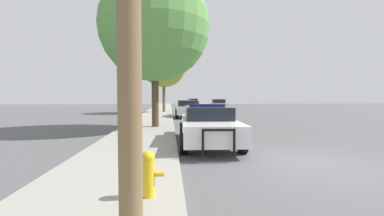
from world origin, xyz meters
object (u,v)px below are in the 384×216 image
Objects in this scene: traffic_light at (169,77)px; car_background_midblock at (187,108)px; police_car at (208,124)px; car_background_distant at (193,102)px; fire_hydrant at (148,172)px; car_background_oncoming at (219,105)px; tree_sidewalk_mid at (164,65)px; tree_sidewalk_near at (155,26)px.

traffic_light is 5.86m from car_background_midblock.
police_car is 40.13m from car_background_distant.
car_background_oncoming reaches higher than fire_hydrant.
tree_sidewalk_near is at bearing -90.67° from tree_sidewalk_mid.
car_background_midblock is at bearing -71.44° from tree_sidewalk_mid.
police_car is at bearing 82.80° from car_background_oncoming.
car_background_oncoming is at bearing -99.83° from police_car.
car_background_distant is at bearing -80.71° from car_background_oncoming.
police_car reaches higher than car_background_midblock.
traffic_light reaches higher than car_background_midblock.
tree_sidewalk_mid is at bearing 90.66° from fire_hydrant.
car_background_distant is 35.99m from tree_sidewalk_near.
tree_sidewalk_mid reaches higher than fire_hydrant.
tree_sidewalk_near is at bearing 72.33° from car_background_oncoming.
tree_sidewalk_mid reaches higher than car_background_midblock.
police_car is 1.26× the size of car_background_midblock.
traffic_light is (0.25, 22.54, 3.30)m from fire_hydrant.
traffic_light is at bearing -82.56° from police_car.
car_background_distant is at bearing 84.68° from car_background_midblock.
traffic_light is 23.53m from car_background_distant.
car_background_distant is 22.41m from tree_sidewalk_mid.
police_car is at bearing -89.14° from car_background_midblock.
tree_sidewalk_mid is (-2.10, 18.68, 4.54)m from police_car.
car_background_midblock is 0.51× the size of tree_sidewalk_near.
traffic_light is (-1.57, 17.15, 3.08)m from police_car.
tree_sidewalk_near is (-5.27, -35.25, 4.96)m from car_background_distant.
police_car is at bearing -84.76° from traffic_light.
police_car is 7.22m from tree_sidewalk_near.
traffic_light is 2.18m from tree_sidewalk_mid.
fire_hydrant is at bearing -90.63° from traffic_light.
traffic_light is at bearing 89.37° from fire_hydrant.
car_background_oncoming is (4.48, 8.65, -0.01)m from car_background_midblock.
police_car is at bearing 71.32° from fire_hydrant.
police_car is 7.04× the size of fire_hydrant.
car_background_distant is at bearing 76.54° from tree_sidewalk_mid.
car_background_oncoming is 1.11× the size of car_background_distant.
car_background_midblock is 27.78m from car_background_distant.
car_background_midblock is at bearing 73.45° from tree_sidewalk_near.
tree_sidewalk_near is at bearing -105.66° from car_background_midblock.
car_background_oncoming is at bearing 67.50° from tree_sidewalk_near.
fire_hydrant is 0.18× the size of car_background_midblock.
police_car is at bearing -83.59° from tree_sidewalk_mid.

